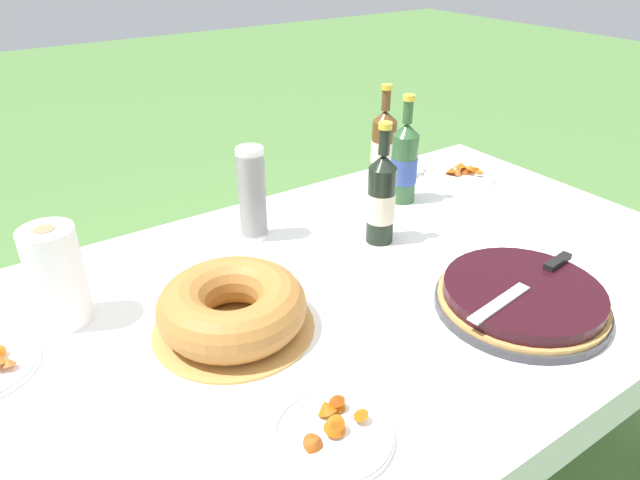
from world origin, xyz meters
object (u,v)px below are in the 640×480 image
Objects in this scene: serving_knife at (532,280)px; snack_plate_right at (332,431)px; snack_plate_left at (460,173)px; paper_towel_roll at (57,276)px; berry_tart at (522,298)px; cider_bottle_amber at (384,145)px; juice_bottle_red at (381,199)px; cider_bottle_green at (404,163)px; cup_stack at (252,194)px; bundt_cake at (232,308)px.

serving_knife reaches higher than snack_plate_right.
snack_plate_left is 1.28m from paper_towel_roll.
berry_tart is 1.21× the size of cider_bottle_amber.
cider_bottle_green is at bearing 35.73° from juice_bottle_red.
serving_knife is 1.16× the size of juice_bottle_red.
berry_tart is 0.78m from cider_bottle_amber.
juice_bottle_red is 0.69m from snack_plate_right.
snack_plate_left is (0.29, 0.03, -0.11)m from cider_bottle_green.
cup_stack is 0.78m from snack_plate_left.
cup_stack is 0.33m from juice_bottle_red.
cup_stack is at bearing 71.76° from snack_plate_right.
serving_knife is 1.11× the size of bundt_cake.
paper_towel_roll reaches higher than bundt_cake.
cider_bottle_green reaches higher than paper_towel_roll.
bundt_cake is 1.64× the size of snack_plate_right.
cup_stack is at bearing 11.08° from paper_towel_roll.
cider_bottle_amber is (0.55, 0.12, -0.01)m from cup_stack.
cup_stack is (-0.35, 0.61, 0.06)m from serving_knife.
serving_knife reaches higher than snack_plate_left.
bundt_cake is 0.77m from cider_bottle_green.
snack_plate_right is (-0.99, -0.66, -0.00)m from snack_plate_left.
cup_stack reaches higher than snack_plate_left.
cider_bottle_green is 0.95m from snack_plate_right.
serving_knife is at bearing -60.12° from cup_stack.
berry_tart is 1.15× the size of juice_bottle_red.
cup_stack is 0.52m from paper_towel_roll.
berry_tart is 0.75m from snack_plate_left.
serving_knife is 1.59× the size of snack_plate_left.
cider_bottle_green is (0.16, 0.57, 0.09)m from berry_tart.
bundt_cake is 0.41m from cup_stack.
paper_towel_roll is (-0.83, 0.52, 0.08)m from berry_tart.
paper_towel_roll reaches higher than berry_tart.
snack_plate_right is 0.93× the size of paper_towel_roll.
berry_tart and snack_plate_left have the same top height.
snack_plate_left is (0.45, 0.61, -0.02)m from berry_tart.
snack_plate_left reaches higher than snack_plate_right.
paper_towel_roll is at bearing -176.94° from cider_bottle_green.
bundt_cake reaches higher than serving_knife.
bundt_cake is at bearing -165.80° from juice_bottle_red.
cider_bottle_green reaches higher than snack_plate_right.
juice_bottle_red reaches higher than paper_towel_roll.
bundt_cake is at bearing -162.47° from snack_plate_left.
cider_bottle_amber is 0.95× the size of juice_bottle_red.
paper_towel_roll is (-1.05, -0.22, -0.00)m from cider_bottle_amber.
snack_plate_left is at bearing 53.59° from berry_tart.
serving_knife is 1.83× the size of snack_plate_right.
cider_bottle_green is 1.05× the size of cider_bottle_amber.
paper_towel_roll reaches higher than snack_plate_right.
cider_bottle_green is (0.71, 0.28, 0.07)m from bundt_cake.
berry_tart is 0.60m from cider_bottle_green.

